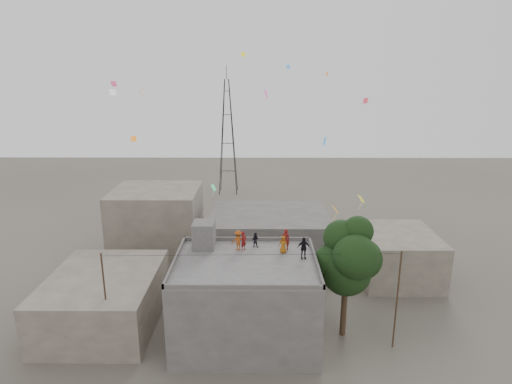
% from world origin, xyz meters
% --- Properties ---
extents(ground, '(140.00, 140.00, 0.00)m').
position_xyz_m(ground, '(0.00, 0.00, 0.00)').
color(ground, '#4F4940').
rests_on(ground, ground).
extents(main_building, '(10.00, 8.00, 6.10)m').
position_xyz_m(main_building, '(0.00, 0.00, 3.05)').
color(main_building, '#4D4A47').
rests_on(main_building, ground).
extents(parapet, '(10.00, 8.00, 0.30)m').
position_xyz_m(parapet, '(0.00, 0.00, 6.25)').
color(parapet, '#4D4A47').
rests_on(parapet, main_building).
extents(stair_head_box, '(1.60, 1.80, 2.00)m').
position_xyz_m(stair_head_box, '(-3.20, 2.60, 7.10)').
color(stair_head_box, '#4D4A47').
rests_on(stair_head_box, main_building).
extents(neighbor_west, '(8.00, 10.00, 4.00)m').
position_xyz_m(neighbor_west, '(-11.00, 2.00, 2.00)').
color(neighbor_west, '#5F564B').
rests_on(neighbor_west, ground).
extents(neighbor_north, '(12.00, 9.00, 5.00)m').
position_xyz_m(neighbor_north, '(2.00, 14.00, 2.50)').
color(neighbor_north, '#4D4A47').
rests_on(neighbor_north, ground).
extents(neighbor_northwest, '(9.00, 8.00, 7.00)m').
position_xyz_m(neighbor_northwest, '(-10.00, 16.00, 3.50)').
color(neighbor_northwest, '#5F564B').
rests_on(neighbor_northwest, ground).
extents(neighbor_east, '(7.00, 8.00, 4.40)m').
position_xyz_m(neighbor_east, '(14.00, 10.00, 2.20)').
color(neighbor_east, '#5F564B').
rests_on(neighbor_east, ground).
extents(tree, '(4.90, 4.60, 9.10)m').
position_xyz_m(tree, '(7.37, 0.60, 6.10)').
color(tree, black).
rests_on(tree, ground).
extents(utility_line, '(20.12, 0.62, 7.40)m').
position_xyz_m(utility_line, '(0.50, -1.25, 3.83)').
color(utility_line, black).
rests_on(utility_line, ground).
extents(transmission_tower, '(2.97, 2.97, 20.01)m').
position_xyz_m(transmission_tower, '(-4.00, 40.00, 9.07)').
color(transmission_tower, black).
rests_on(transmission_tower, ground).
extents(person_red_adult, '(0.68, 0.52, 1.66)m').
position_xyz_m(person_red_adult, '(2.93, 2.17, 6.93)').
color(person_red_adult, maroon).
rests_on(person_red_adult, main_building).
extents(person_orange_child, '(0.72, 0.56, 1.32)m').
position_xyz_m(person_orange_child, '(2.72, 1.60, 6.76)').
color(person_orange_child, '#9B5611').
rests_on(person_orange_child, main_building).
extents(person_dark_child, '(0.65, 0.57, 1.14)m').
position_xyz_m(person_dark_child, '(0.66, 2.72, 6.67)').
color(person_dark_child, black).
rests_on(person_dark_child, main_building).
extents(person_dark_adult, '(0.98, 0.50, 1.61)m').
position_xyz_m(person_dark_adult, '(4.10, 0.62, 6.90)').
color(person_dark_adult, black).
rests_on(person_dark_adult, main_building).
extents(person_orange_adult, '(1.07, 0.72, 1.54)m').
position_xyz_m(person_orange_adult, '(-0.60, 2.11, 6.87)').
color(person_orange_adult, '#A04312').
rests_on(person_orange_adult, main_building).
extents(person_red_child, '(0.60, 0.63, 1.46)m').
position_xyz_m(person_red_child, '(-0.19, 2.11, 6.83)').
color(person_red_child, maroon).
rests_on(person_red_child, main_building).
extents(kites, '(21.78, 16.49, 10.51)m').
position_xyz_m(kites, '(1.03, 5.35, 14.89)').
color(kites, orange).
rests_on(kites, ground).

